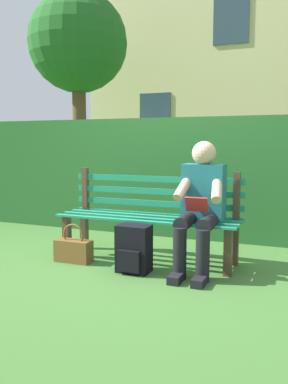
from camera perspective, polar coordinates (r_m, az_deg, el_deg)
ground at (r=4.07m, az=0.53°, el=-9.61°), size 60.00×60.00×0.00m
park_bench at (r=4.03m, az=0.94°, el=-3.18°), size 1.80×0.51×0.89m
person_seated at (r=3.67m, az=7.96°, el=-1.52°), size 0.44×0.73×1.17m
hedge_backdrop at (r=5.32m, az=2.57°, el=2.68°), size 5.95×0.79×1.56m
building_facade at (r=12.48m, az=13.22°, el=17.27°), size 8.17×2.81×6.86m
backpack at (r=3.67m, az=-1.45°, el=-8.04°), size 0.29×0.27×0.43m
handbag at (r=4.05m, az=-9.90°, el=-8.00°), size 0.37×0.15×0.38m
tree_far at (r=9.88m, az=-9.59°, el=19.50°), size 2.33×2.22×4.51m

